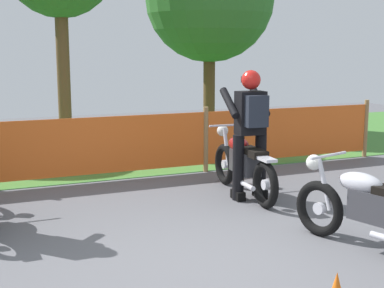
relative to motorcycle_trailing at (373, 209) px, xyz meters
The scene contains 6 objects.
ground 1.70m from the motorcycle_trailing, 167.41° to the left, with size 24.00×24.00×0.02m, color #5B5B60.
grass_verge 6.93m from the motorcycle_trailing, 103.41° to the left, with size 24.00×5.66×0.01m, color #427A33.
barrier_fence 4.21m from the motorcycle_trailing, 112.37° to the left, with size 9.70×0.08×1.05m.
motorcycle_trailing is the anchor object (origin of this frame).
motorcycle_third 2.39m from the motorcycle_trailing, 93.17° to the left, with size 0.56×1.90×0.90m.
rider_third 2.24m from the motorcycle_trailing, 93.76° to the left, with size 0.57×0.70×1.69m.
Camera 1 is at (-1.97, -4.35, 1.94)m, focal length 51.25 mm.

